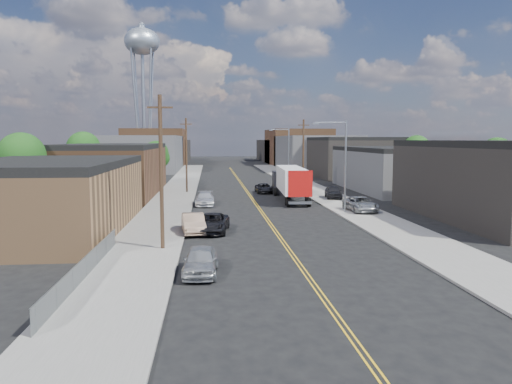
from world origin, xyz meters
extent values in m
plane|color=black|center=(0.00, 60.00, 0.00)|extent=(260.00, 260.00, 0.00)
cube|color=gold|center=(0.00, 45.00, 0.01)|extent=(0.32, 120.00, 0.01)
cube|color=slate|center=(-9.50, 45.00, 0.07)|extent=(5.00, 140.00, 0.15)
cube|color=slate|center=(9.50, 45.00, 0.07)|extent=(5.00, 140.00, 0.15)
cube|color=brown|center=(-18.00, 18.00, 2.50)|extent=(12.00, 22.00, 5.00)
cube|color=black|center=(-18.00, 18.00, 5.30)|extent=(12.00, 22.00, 0.60)
cube|color=#543621|center=(-18.00, 44.00, 3.00)|extent=(12.00, 26.00, 6.00)
cube|color=black|center=(-18.00, 44.00, 6.30)|extent=(12.00, 26.00, 0.60)
cube|color=navy|center=(15.20, 20.00, 3.60)|extent=(0.30, 20.00, 0.80)
cube|color=#333335|center=(22.00, 46.00, 2.75)|extent=(14.00, 24.00, 5.50)
cube|color=black|center=(22.00, 46.00, 5.80)|extent=(14.00, 24.00, 0.60)
cube|color=black|center=(22.00, 72.00, 3.50)|extent=(14.00, 22.00, 7.00)
cube|color=black|center=(22.00, 72.00, 7.30)|extent=(14.00, 22.00, 0.60)
cube|color=#333335|center=(-20.00, 95.00, 4.00)|extent=(16.00, 30.00, 8.00)
cube|color=#333335|center=(20.00, 95.00, 4.00)|extent=(16.00, 30.00, 8.00)
cube|color=#543621|center=(-20.00, 120.00, 5.00)|extent=(16.00, 26.00, 10.00)
cube|color=#543621|center=(20.00, 120.00, 5.00)|extent=(16.00, 26.00, 10.00)
cube|color=black|center=(-20.00, 140.00, 3.50)|extent=(16.00, 40.00, 7.00)
cube|color=black|center=(20.00, 140.00, 3.50)|extent=(16.00, 40.00, 7.00)
cylinder|color=gray|center=(-22.00, 110.00, 15.00)|extent=(0.80, 0.80, 30.00)
cylinder|color=gray|center=(-23.76, 108.24, 15.00)|extent=(1.94, 1.94, 29.98)
cylinder|color=gray|center=(-20.24, 108.24, 15.00)|extent=(1.94, 1.94, 29.98)
cylinder|color=gray|center=(-23.76, 111.76, 15.00)|extent=(1.94, 1.94, 29.98)
cylinder|color=gray|center=(-20.24, 111.76, 15.00)|extent=(1.94, 1.94, 29.98)
ellipsoid|color=#9EA8B2|center=(-22.00, 110.00, 32.00)|extent=(9.00, 9.00, 6.75)
cylinder|color=#9EA8B2|center=(-22.00, 110.00, 35.60)|extent=(1.60, 1.60, 1.20)
cone|color=#9EA8B2|center=(-22.00, 110.00, 36.50)|extent=(1.80, 1.80, 0.80)
cylinder|color=gray|center=(8.00, 25.00, 4.50)|extent=(0.18, 0.18, 9.00)
cylinder|color=gray|center=(6.50, 25.00, 8.80)|extent=(3.00, 0.12, 0.12)
cube|color=gray|center=(5.00, 25.00, 8.70)|extent=(0.60, 0.25, 0.18)
cylinder|color=gray|center=(8.00, 60.00, 4.50)|extent=(0.18, 0.18, 9.00)
cylinder|color=gray|center=(6.50, 60.00, 8.80)|extent=(3.00, 0.12, 0.12)
cube|color=gray|center=(5.00, 60.00, 8.70)|extent=(0.60, 0.25, 0.18)
cylinder|color=black|center=(-8.20, 10.00, 5.00)|extent=(0.26, 0.26, 10.00)
cube|color=black|center=(-8.20, 10.00, 9.20)|extent=(1.60, 0.12, 0.12)
cylinder|color=black|center=(-8.20, 45.00, 5.00)|extent=(0.26, 0.26, 10.00)
cube|color=black|center=(-8.20, 45.00, 9.20)|extent=(1.60, 0.12, 0.12)
cylinder|color=black|center=(8.20, 48.00, 5.00)|extent=(0.26, 0.26, 10.00)
cube|color=black|center=(8.20, 48.00, 9.20)|extent=(1.60, 0.12, 0.12)
cube|color=slate|center=(-11.50, 3.50, 0.60)|extent=(0.02, 16.00, 1.20)
cube|color=slate|center=(-11.50, 3.50, 1.20)|extent=(0.05, 16.00, 0.05)
cylinder|color=black|center=(-24.00, 30.00, 2.12)|extent=(0.36, 0.36, 4.25)
sphere|color=#153B10|center=(-24.00, 30.00, 5.53)|extent=(4.76, 4.76, 4.76)
sphere|color=#153B10|center=(-23.40, 30.30, 4.68)|extent=(3.74, 3.74, 3.74)
sphere|color=#153B10|center=(-24.50, 29.60, 4.93)|extent=(3.40, 3.40, 3.40)
cylinder|color=black|center=(-24.00, 55.00, 2.25)|extent=(0.36, 0.36, 4.50)
sphere|color=#153B10|center=(-24.00, 55.00, 5.85)|extent=(5.04, 5.04, 5.04)
sphere|color=#153B10|center=(-23.40, 55.30, 4.95)|extent=(3.96, 3.96, 3.96)
sphere|color=#153B10|center=(-24.50, 54.60, 5.22)|extent=(3.60, 3.60, 3.60)
cylinder|color=black|center=(-14.00, 62.00, 1.88)|extent=(0.36, 0.36, 3.75)
sphere|color=#153B10|center=(-14.00, 62.00, 4.88)|extent=(4.20, 4.20, 4.20)
sphere|color=#153B10|center=(-13.40, 62.30, 4.12)|extent=(3.30, 3.30, 3.30)
sphere|color=#153B10|center=(-14.50, 61.60, 4.35)|extent=(3.00, 3.00, 3.00)
cylinder|color=black|center=(30.00, 36.00, 2.00)|extent=(0.36, 0.36, 4.00)
sphere|color=#153B10|center=(30.00, 36.00, 5.20)|extent=(4.48, 4.48, 4.48)
sphere|color=#153B10|center=(30.60, 36.30, 4.40)|extent=(3.52, 3.52, 3.52)
sphere|color=#153B10|center=(29.50, 35.60, 4.64)|extent=(3.20, 3.20, 3.20)
cylinder|color=black|center=(30.00, 60.00, 2.12)|extent=(0.36, 0.36, 4.25)
sphere|color=#153B10|center=(30.00, 60.00, 5.53)|extent=(4.76, 4.76, 4.76)
sphere|color=#153B10|center=(30.60, 60.30, 4.68)|extent=(3.74, 3.74, 3.74)
sphere|color=#153B10|center=(29.50, 59.60, 4.93)|extent=(3.40, 3.40, 3.40)
cube|color=silver|center=(4.34, 35.03, 2.55)|extent=(3.17, 11.90, 2.75)
cube|color=maroon|center=(4.34, 29.14, 2.55)|extent=(2.57, 0.25, 2.77)
cube|color=gray|center=(4.34, 29.14, 0.54)|extent=(2.45, 0.73, 0.25)
cube|color=black|center=(4.34, 42.29, 1.52)|extent=(2.61, 3.26, 3.04)
cylinder|color=black|center=(4.34, 30.54, 0.49)|extent=(2.60, 1.11, 0.98)
cylinder|color=black|center=(4.34, 42.29, 0.49)|extent=(2.50, 1.11, 0.98)
imported|color=#A7AAAC|center=(-5.64, 3.91, 0.75)|extent=(2.00, 4.49, 1.50)
imported|color=#977962|center=(-6.40, 15.79, 0.76)|extent=(2.12, 4.78, 1.52)
imported|color=black|center=(-5.00, 16.00, 0.73)|extent=(3.05, 5.52, 1.46)
imported|color=silver|center=(-5.67, 32.05, 0.70)|extent=(2.05, 4.89, 1.41)
imported|color=#989B9C|center=(9.64, 25.11, 0.87)|extent=(2.65, 5.27, 1.43)
imported|color=black|center=(9.67, 36.20, 0.91)|extent=(2.31, 4.63, 1.51)
imported|color=black|center=(2.13, 44.06, 0.64)|extent=(2.22, 4.63, 1.27)
camera|label=1|loc=(-5.10, -22.27, 7.19)|focal=35.00mm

